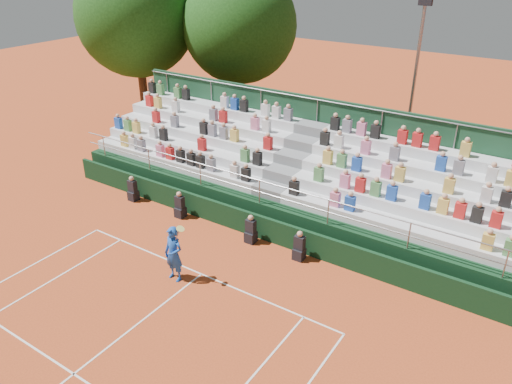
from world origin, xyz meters
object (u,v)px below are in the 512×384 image
Objects in this scene: tree_west at (136,17)px; tree_east at (240,26)px; tennis_player at (174,254)px; floodlight_mast at (415,75)px.

tree_east is (5.61, 2.59, -0.40)m from tree_west.
tree_west is at bearing 137.93° from tennis_player.
tennis_player is 17.94m from tree_west.
tennis_player is 0.27× the size of floodlight_mast.
tennis_player is at bearing -42.07° from tree_west.
tree_west is 1.22× the size of floodlight_mast.
floodlight_mast reaches higher than tennis_player.
floodlight_mast is (16.01, 2.46, -1.81)m from tree_west.
tree_west is 6.20m from tree_east.
floodlight_mast is at bearing 76.38° from tennis_player.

